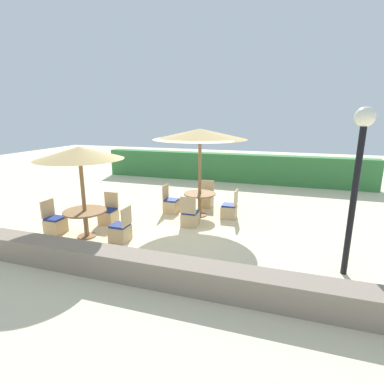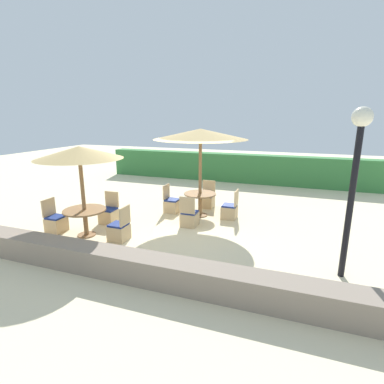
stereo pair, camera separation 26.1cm
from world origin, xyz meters
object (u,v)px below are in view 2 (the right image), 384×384
lamp_post (356,161)px  patio_chair_center_south (189,218)px  patio_chair_center_north (207,200)px  patio_chair_center_west (172,204)px  patio_chair_front_left_west (56,222)px  round_table_center (200,198)px  patio_chair_front_left_east (119,230)px  parasol_center (200,134)px  patio_chair_front_left_north (109,214)px  round_table_front_left (85,215)px  parasol_front_left (79,153)px  patio_chair_center_east (230,210)px

lamp_post → patio_chair_center_south: (-3.88, 1.61, -2.09)m
patio_chair_center_north → patio_chair_center_west: same height
patio_chair_center_north → patio_chair_front_left_west: same height
round_table_center → patio_chair_front_left_east: size_ratio=1.10×
lamp_post → patio_chair_front_left_west: (-7.26, -0.05, -2.09)m
lamp_post → patio_chair_center_north: (-3.94, 3.60, -2.09)m
parasol_center → round_table_center: parasol_center is taller
patio_chair_center_south → patio_chair_front_left_north: 2.46m
patio_chair_center_south → patio_chair_front_left_north: size_ratio=1.00×
round_table_front_left → round_table_center: bearing=47.8°
parasol_center → parasol_front_left: 3.56m
parasol_center → patio_chair_center_south: parasol_center is taller
patio_chair_front_left_west → patio_chair_center_east: bearing=122.1°
patio_chair_center_north → patio_chair_center_south: (0.07, -2.00, 0.00)m
lamp_post → parasol_front_left: bearing=180.0°
parasol_center → patio_chair_center_north: (-0.05, 0.98, -2.34)m
patio_chair_center_south → patio_chair_front_left_west: same height
parasol_front_left → patio_chair_front_left_east: bearing=1.9°
round_table_center → patio_chair_center_south: bearing=-89.2°
lamp_post → parasol_center: (-3.89, 2.63, 0.25)m
round_table_center → patio_chair_front_left_west: size_ratio=1.10×
patio_chair_center_south → patio_chair_front_left_east: (-1.37, -1.57, 0.00)m
patio_chair_front_left_north → parasol_front_left: bearing=90.3°
patio_chair_front_left_east → patio_chair_front_left_north: (-1.03, 1.03, 0.00)m
lamp_post → patio_chair_center_north: bearing=137.6°
round_table_center → patio_chair_center_north: size_ratio=1.10×
lamp_post → patio_chair_center_north: lamp_post is taller
patio_chair_center_east → round_table_front_left: bearing=128.6°
round_table_center → patio_chair_front_left_north: size_ratio=1.10×
parasol_front_left → patio_chair_center_west: bearing=62.8°
lamp_post → parasol_front_left: 6.27m
parasol_front_left → parasol_center: bearing=47.8°
lamp_post → patio_chair_center_north: 5.74m
patio_chair_center_east → round_table_front_left: 4.30m
lamp_post → parasol_front_left: (-6.27, 0.00, -0.11)m
patio_chair_center_west → patio_chair_front_left_east: (-0.34, -2.62, 0.00)m
patio_chair_center_west → parasol_front_left: bearing=-27.2°
parasol_center → patio_chair_center_south: (0.01, -1.02, -2.34)m
lamp_post → round_table_front_left: (-6.27, 0.00, -1.77)m
parasol_center → round_table_center: size_ratio=2.85×
patio_chair_front_left_west → patio_chair_front_left_north: size_ratio=1.00×
round_table_center → patio_chair_center_west: size_ratio=1.10×
patio_chair_front_left_east → lamp_post: bearing=-90.4°
patio_chair_front_left_north → round_table_front_left: bearing=90.3°
round_table_center → patio_chair_front_left_north: 2.87m
patio_chair_center_east → patio_chair_front_left_north: bearing=115.7°
parasol_center → patio_chair_center_south: size_ratio=3.13×
patio_chair_front_left_west → patio_chair_center_west: bearing=139.0°
patio_chair_center_south → round_table_front_left: size_ratio=0.83×
round_table_center → patio_chair_center_east: 1.03m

